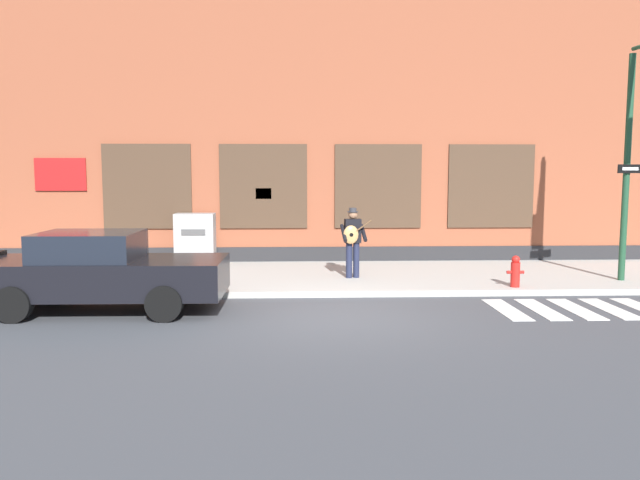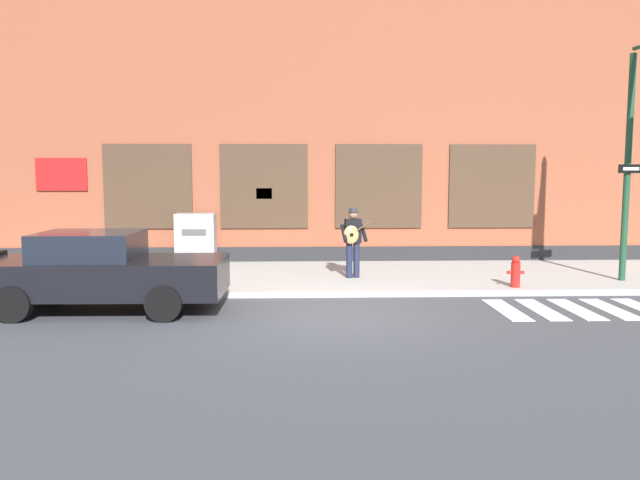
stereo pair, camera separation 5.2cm
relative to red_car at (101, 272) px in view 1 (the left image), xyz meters
The scene contains 8 objects.
ground_plane 4.57m from the red_car, ahead, with size 160.00×160.00×0.00m, color #424449.
sidewalk 5.64m from the red_car, 37.35° to the left, with size 28.00×4.56×0.14m.
building_backdrop 9.48m from the red_car, 59.89° to the left, with size 28.00×4.06×8.30m.
crosswalk 10.24m from the red_car, ahead, with size 5.20×1.90×0.01m.
red_car is the anchor object (origin of this frame).
busker 5.81m from the red_car, 28.81° to the left, with size 0.74×0.57×1.68m.
utility_box 5.31m from the red_car, 79.52° to the left, with size 1.07×0.64×1.40m.
fire_hydrant 8.70m from the red_car, ahead, with size 0.38×0.20×0.70m.
Camera 1 is at (-0.71, -11.21, 2.66)m, focal length 35.00 mm.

